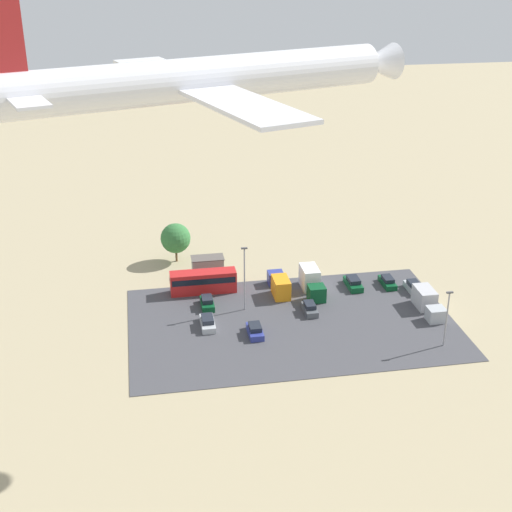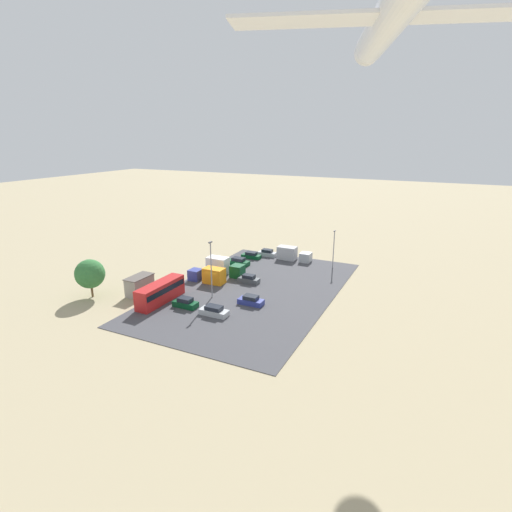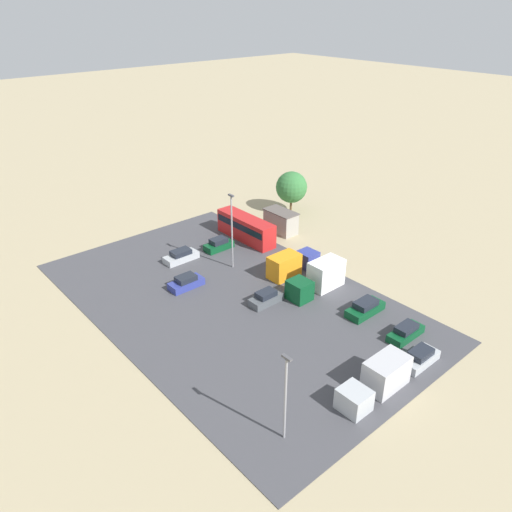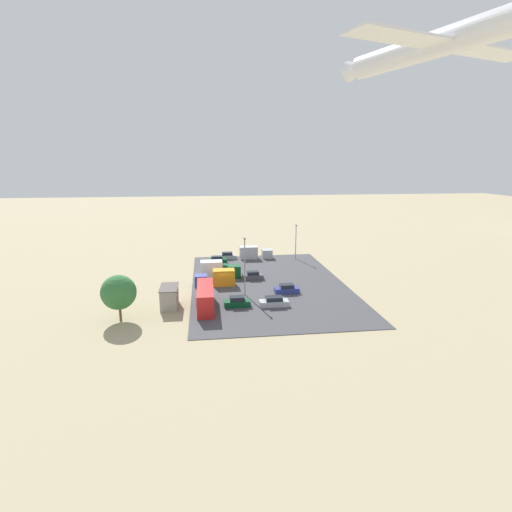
# 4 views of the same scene
# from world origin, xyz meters

# --- Properties ---
(ground_plane) EXTENTS (400.00, 400.00, 0.00)m
(ground_plane) POSITION_xyz_m (0.00, 0.00, 0.00)
(ground_plane) COLOR tan
(parking_lot_surface) EXTENTS (45.87, 28.21, 0.08)m
(parking_lot_surface) POSITION_xyz_m (0.00, 8.25, 0.04)
(parking_lot_surface) COLOR #424247
(parking_lot_surface) RESTS_ON ground
(shed_building) EXTENTS (5.21, 2.77, 3.29)m
(shed_building) POSITION_xyz_m (10.06, -9.09, 1.66)
(shed_building) COLOR #9E998E
(shed_building) RESTS_ON ground
(bus) EXTENTS (10.08, 2.57, 3.40)m
(bus) POSITION_xyz_m (11.37, -3.46, 1.91)
(bus) COLOR red
(bus) RESTS_ON ground
(parked_car_0) EXTENTS (1.82, 4.24, 1.56)m
(parked_car_0) POSITION_xyz_m (-20.59, 1.75, 0.73)
(parked_car_0) COLOR #ADB2B7
(parked_car_0) RESTS_ON ground
(parked_car_1) EXTENTS (1.90, 4.63, 1.52)m
(parked_car_1) POSITION_xyz_m (11.92, 7.27, 0.71)
(parked_car_1) COLOR #ADB2B7
(parked_car_1) RESTS_ON ground
(parked_car_2) EXTENTS (1.83, 4.09, 1.61)m
(parked_car_2) POSITION_xyz_m (11.33, 1.48, 0.75)
(parked_car_2) COLOR #0C4723
(parked_car_2) RESTS_ON ground
(parked_car_3) EXTENTS (1.73, 4.40, 1.45)m
(parked_car_3) POSITION_xyz_m (-17.31, -0.78, 0.68)
(parked_car_3) COLOR #0C4723
(parked_car_3) RESTS_ON ground
(parked_car_4) EXTENTS (1.73, 4.04, 1.55)m
(parked_car_4) POSITION_xyz_m (-3.16, 5.74, 0.73)
(parked_car_4) COLOR #4C5156
(parked_car_4) RESTS_ON ground
(parked_car_5) EXTENTS (1.98, 4.76, 1.59)m
(parked_car_5) POSITION_xyz_m (-11.84, -1.14, 0.74)
(parked_car_5) COLOR #0C4723
(parked_car_5) RESTS_ON ground
(parked_car_6) EXTENTS (1.91, 4.22, 1.53)m
(parked_car_6) POSITION_xyz_m (5.74, 10.61, 0.72)
(parked_car_6) COLOR navy
(parked_car_6) RESTS_ON ground
(parked_truck_0) EXTENTS (2.52, 7.74, 3.40)m
(parked_truck_0) POSITION_xyz_m (-5.05, -0.93, 1.64)
(parked_truck_0) COLOR #0C4723
(parked_truck_0) RESTS_ON ground
(parked_truck_1) EXTENTS (2.38, 7.29, 2.93)m
(parked_truck_1) POSITION_xyz_m (-0.08, -1.22, 1.42)
(parked_truck_1) COLOR navy
(parked_truck_1) RESTS_ON ground
(parked_truck_2) EXTENTS (2.49, 7.62, 2.88)m
(parked_truck_2) POSITION_xyz_m (-20.26, 8.02, 1.40)
(parked_truck_2) COLOR #ADB2B7
(parked_truck_2) RESTS_ON ground
(tree_near_shed) EXTENTS (5.00, 5.00, 6.70)m
(tree_near_shed) POSITION_xyz_m (14.64, -15.70, 4.19)
(tree_near_shed) COLOR brown
(tree_near_shed) RESTS_ON ground
(light_pole_lot_centre) EXTENTS (0.90, 0.28, 9.93)m
(light_pole_lot_centre) POSITION_xyz_m (6.01, 3.26, 5.48)
(light_pole_lot_centre) COLOR gray
(light_pole_lot_centre) RESTS_ON ground
(light_pole_lot_edge) EXTENTS (0.90, 0.28, 8.07)m
(light_pole_lot_edge) POSITION_xyz_m (-18.64, 17.73, 4.54)
(light_pole_lot_edge) COLOR gray
(light_pole_lot_edge) RESTS_ON ground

